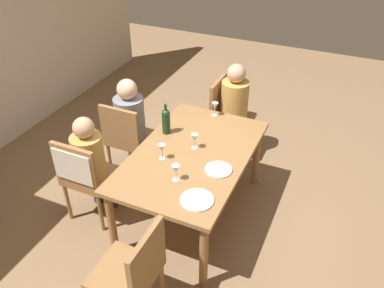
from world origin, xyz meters
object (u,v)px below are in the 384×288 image
object	(u,v)px
chair_far_left	(82,172)
person_man_bearded	(91,159)
chair_right_end	(227,112)
dinner_plate_host	(218,170)
chair_far_right	(127,136)
chair_left_end	(135,271)
person_woman_host	(132,121)
dining_table	(192,161)
wine_glass_near_right	(162,149)
wine_bottle_tall_green	(166,121)
wine_glass_near_left	(215,106)
wine_glass_far	(195,138)
dinner_plate_guest_left	(197,200)
person_man_guest	(236,105)
wine_glass_centre	(176,170)

from	to	relation	value
chair_far_left	person_man_bearded	xyz separation A→B (m)	(0.15, -0.00, 0.04)
chair_right_end	dinner_plate_host	distance (m)	1.39
chair_far_right	chair_left_end	world-z (taller)	same
person_woman_host	dining_table	bearing A→B (deg)	-23.72
wine_glass_near_right	dining_table	bearing A→B (deg)	-48.51
wine_bottle_tall_green	wine_glass_near_left	bearing A→B (deg)	-31.35
chair_far_left	dinner_plate_host	xyz separation A→B (m)	(0.35, -1.18, 0.16)
person_man_bearded	wine_glass_far	size ratio (longest dim) A/B	7.36
person_man_bearded	dinner_plate_host	distance (m)	1.20
dining_table	wine_bottle_tall_green	bearing A→B (deg)	60.07
wine_glass_far	wine_glass_near_right	bearing A→B (deg)	144.06
chair_right_end	wine_bottle_tall_green	world-z (taller)	wine_bottle_tall_green
wine_bottle_tall_green	dinner_plate_guest_left	world-z (taller)	wine_bottle_tall_green
person_man_bearded	chair_far_left	bearing A→B (deg)	-90.00
chair_far_left	wine_bottle_tall_green	world-z (taller)	wine_bottle_tall_green
chair_right_end	wine_glass_near_right	bearing A→B (deg)	-4.98
chair_far_right	person_woman_host	world-z (taller)	person_woman_host
wine_glass_near_right	person_woman_host	bearing A→B (deg)	49.81
dining_table	person_man_guest	bearing A→B (deg)	-1.26
dining_table	wine_glass_near_left	world-z (taller)	wine_glass_near_left
chair_right_end	wine_glass_centre	distance (m)	1.61
wine_bottle_tall_green	wine_glass_far	distance (m)	0.38
wine_glass_near_left	person_woman_host	bearing A→B (deg)	111.74
chair_far_right	person_man_guest	distance (m)	1.28
chair_far_left	person_man_bearded	bearing A→B (deg)	90.00
chair_far_left	chair_right_end	bearing A→B (deg)	64.58
wine_glass_near_left	dinner_plate_guest_left	distance (m)	1.32
chair_left_end	wine_glass_near_left	xyz separation A→B (m)	(1.89, 0.15, 0.32)
wine_glass_centre	dinner_plate_guest_left	bearing A→B (deg)	-121.79
chair_far_right	dinner_plate_host	bearing A→B (deg)	-18.94
person_woman_host	wine_glass_near_right	bearing A→B (deg)	-40.19
person_man_bearded	wine_bottle_tall_green	xyz separation A→B (m)	(0.54, -0.51, 0.25)
chair_far_left	wine_bottle_tall_green	xyz separation A→B (m)	(0.69, -0.51, 0.29)
person_woman_host	wine_glass_near_right	distance (m)	0.90
chair_far_right	dinner_plate_guest_left	size ratio (longest dim) A/B	3.49
chair_far_left	wine_glass_centre	world-z (taller)	chair_far_left
wine_glass_near_left	wine_glass_centre	size ratio (longest dim) A/B	1.00
chair_far_left	wine_glass_far	size ratio (longest dim) A/B	6.17
person_woman_host	wine_glass_near_left	bearing A→B (deg)	21.74
chair_right_end	wine_glass_far	world-z (taller)	chair_right_end
chair_far_left	wine_bottle_tall_green	size ratio (longest dim) A/B	2.94
person_woman_host	wine_glass_centre	bearing A→B (deg)	-40.63
dinner_plate_host	chair_left_end	bearing A→B (deg)	168.16
chair_left_end	wine_glass_near_left	distance (m)	1.92
dining_table	person_man_bearded	world-z (taller)	person_man_bearded
person_man_bearded	person_man_guest	bearing A→B (deg)	59.16
chair_right_end	person_man_bearded	world-z (taller)	person_man_bearded
dinner_plate_guest_left	chair_right_end	bearing A→B (deg)	12.30
dining_table	wine_bottle_tall_green	xyz separation A→B (m)	(0.21, 0.37, 0.22)
chair_far_left	wine_glass_near_left	xyz separation A→B (m)	(1.19, -0.82, 0.26)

